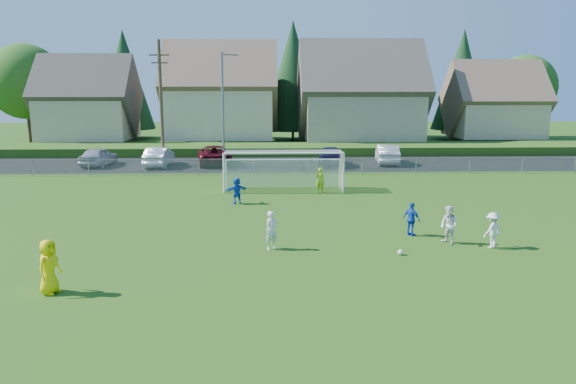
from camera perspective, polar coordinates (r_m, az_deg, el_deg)
name	(u,v)px	position (r m, az deg, el deg)	size (l,w,h in m)	color
ground	(296,274)	(19.90, 0.83, -8.36)	(160.00, 160.00, 0.00)	#193D0C
asphalt_lot	(280,164)	(46.73, -0.85, 2.86)	(60.00, 60.00, 0.00)	black
grass_embankment	(278,149)	(54.12, -1.02, 4.39)	(70.00, 6.00, 0.80)	#1E420F
soccer_ball	(400,252)	(22.45, 11.36, -6.02)	(0.22, 0.22, 0.22)	white
referee	(49,267)	(19.44, -23.12, -6.99)	(0.87, 0.56, 1.77)	#FFDF05
player_white_a	(272,230)	(22.61, -1.66, -3.91)	(0.57, 0.37, 1.56)	white
player_white_b	(449,225)	(24.26, 16.03, -3.26)	(0.78, 0.61, 1.61)	white
player_white_c	(492,230)	(24.29, 20.05, -3.66)	(0.95, 0.54, 1.46)	white
player_blue_a	(411,219)	(25.20, 12.44, -2.71)	(0.87, 0.36, 1.48)	blue
player_blue_b	(237,191)	(31.29, -5.23, 0.14)	(1.37, 0.44, 1.48)	blue
goalkeeper	(320,180)	(34.26, 3.28, 1.20)	(0.58, 0.38, 1.58)	#95C617
car_a	(98,156)	(48.17, -18.71, 3.44)	(1.82, 4.51, 1.54)	#9FA1A6
car_b	(159,157)	(46.54, -12.97, 3.50)	(1.63, 4.68, 1.54)	white
car_c	(214,155)	(46.92, -7.51, 3.77)	(2.63, 5.70, 1.58)	#4E0811
car_e	(331,155)	(46.06, 4.36, 3.72)	(1.91, 4.75, 1.62)	#1A1345
car_f	(387,154)	(47.54, 10.05, 3.80)	(1.69, 4.85, 1.60)	silver
soccer_goal	(283,164)	(35.17, -0.47, 2.85)	(7.42, 1.90, 2.50)	white
chainlink_fence	(281,166)	(41.20, -0.69, 2.64)	(52.06, 0.06, 1.20)	gray
streetlight	(223,106)	(44.93, -6.57, 8.66)	(1.38, 0.18, 9.00)	slate
utility_pole	(161,102)	(46.57, -12.77, 8.92)	(1.60, 0.26, 10.00)	#473321
houses_row	(295,77)	(61.30, 0.71, 11.65)	(53.90, 11.45, 13.27)	tan
tree_row	(285,81)	(67.52, -0.35, 11.23)	(65.98, 12.36, 13.80)	#382616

